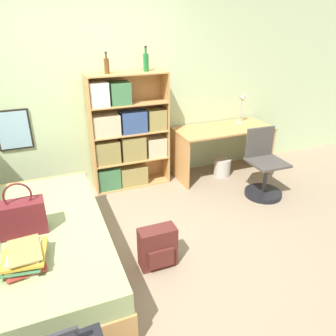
{
  "coord_description": "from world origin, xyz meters",
  "views": [
    {
      "loc": [
        -0.51,
        -2.57,
        2.13
      ],
      "look_at": [
        0.62,
        0.2,
        0.75
      ],
      "focal_mm": 35.0,
      "sensor_mm": 36.0,
      "label": 1
    }
  ],
  "objects_px": {
    "bookcase": "(126,137)",
    "waste_bin": "(222,167)",
    "bottle_green": "(107,65)",
    "book_stack_on_bed": "(24,257)",
    "desk": "(223,141)",
    "handbag": "(22,217)",
    "bottle_brown": "(146,62)",
    "bed": "(44,250)",
    "desk_chair": "(263,175)",
    "backpack": "(158,248)",
    "desk_lamp": "(243,102)"
  },
  "relations": [
    {
      "from": "desk_lamp",
      "to": "waste_bin",
      "type": "bearing_deg",
      "value": -156.44
    },
    {
      "from": "desk",
      "to": "backpack",
      "type": "bearing_deg",
      "value": -135.79
    },
    {
      "from": "bookcase",
      "to": "bottle_brown",
      "type": "xyz_separation_m",
      "value": [
        0.31,
        0.01,
        0.94
      ]
    },
    {
      "from": "desk",
      "to": "waste_bin",
      "type": "height_order",
      "value": "desk"
    },
    {
      "from": "backpack",
      "to": "waste_bin",
      "type": "bearing_deg",
      "value": 43.31
    },
    {
      "from": "bottle_brown",
      "to": "bookcase",
      "type": "bearing_deg",
      "value": -178.31
    },
    {
      "from": "backpack",
      "to": "desk_lamp",
      "type": "bearing_deg",
      "value": 40.24
    },
    {
      "from": "handbag",
      "to": "backpack",
      "type": "distance_m",
      "value": 1.2
    },
    {
      "from": "bed",
      "to": "waste_bin",
      "type": "xyz_separation_m",
      "value": [
        2.52,
        1.16,
        -0.11
      ]
    },
    {
      "from": "handbag",
      "to": "backpack",
      "type": "relative_size",
      "value": 1.17
    },
    {
      "from": "bottle_green",
      "to": "book_stack_on_bed",
      "type": "bearing_deg",
      "value": -120.58
    },
    {
      "from": "bottle_brown",
      "to": "desk_lamp",
      "type": "relative_size",
      "value": 0.65
    },
    {
      "from": "bottle_brown",
      "to": "book_stack_on_bed",
      "type": "bearing_deg",
      "value": -130.53
    },
    {
      "from": "bookcase",
      "to": "bottle_green",
      "type": "relative_size",
      "value": 6.07
    },
    {
      "from": "handbag",
      "to": "bottle_brown",
      "type": "distance_m",
      "value": 2.35
    },
    {
      "from": "handbag",
      "to": "book_stack_on_bed",
      "type": "distance_m",
      "value": 0.43
    },
    {
      "from": "bed",
      "to": "desk",
      "type": "relative_size",
      "value": 1.47
    },
    {
      "from": "backpack",
      "to": "waste_bin",
      "type": "relative_size",
      "value": 1.57
    },
    {
      "from": "bed",
      "to": "backpack",
      "type": "distance_m",
      "value": 1.02
    },
    {
      "from": "handbag",
      "to": "book_stack_on_bed",
      "type": "bearing_deg",
      "value": -90.03
    },
    {
      "from": "bottle_brown",
      "to": "backpack",
      "type": "height_order",
      "value": "bottle_brown"
    },
    {
      "from": "bookcase",
      "to": "desk_lamp",
      "type": "height_order",
      "value": "bookcase"
    },
    {
      "from": "bottle_green",
      "to": "desk",
      "type": "xyz_separation_m",
      "value": [
        1.56,
        -0.16,
        -1.1
      ]
    },
    {
      "from": "book_stack_on_bed",
      "to": "bookcase",
      "type": "relative_size",
      "value": 0.25
    },
    {
      "from": "handbag",
      "to": "bottle_brown",
      "type": "bearing_deg",
      "value": 42.06
    },
    {
      "from": "handbag",
      "to": "bottle_green",
      "type": "bearing_deg",
      "value": 52.54
    },
    {
      "from": "handbag",
      "to": "waste_bin",
      "type": "relative_size",
      "value": 1.83
    },
    {
      "from": "handbag",
      "to": "desk_chair",
      "type": "xyz_separation_m",
      "value": [
        2.83,
        0.51,
        -0.36
      ]
    },
    {
      "from": "bookcase",
      "to": "waste_bin",
      "type": "xyz_separation_m",
      "value": [
        1.37,
        -0.22,
        -0.57
      ]
    },
    {
      "from": "desk",
      "to": "desk_chair",
      "type": "relative_size",
      "value": 1.59
    },
    {
      "from": "bed",
      "to": "handbag",
      "type": "height_order",
      "value": "handbag"
    },
    {
      "from": "bottle_brown",
      "to": "handbag",
      "type": "bearing_deg",
      "value": -137.94
    },
    {
      "from": "desk",
      "to": "desk_lamp",
      "type": "bearing_deg",
      "value": 15.52
    },
    {
      "from": "bed",
      "to": "bookcase",
      "type": "relative_size",
      "value": 1.34
    },
    {
      "from": "desk_lamp",
      "to": "desk_chair",
      "type": "height_order",
      "value": "desk_lamp"
    },
    {
      "from": "backpack",
      "to": "desk",
      "type": "bearing_deg",
      "value": 44.21
    },
    {
      "from": "bottle_green",
      "to": "backpack",
      "type": "relative_size",
      "value": 0.62
    },
    {
      "from": "handbag",
      "to": "desk_lamp",
      "type": "height_order",
      "value": "desk_lamp"
    },
    {
      "from": "bottle_green",
      "to": "desk",
      "type": "relative_size",
      "value": 0.18
    },
    {
      "from": "book_stack_on_bed",
      "to": "desk_lamp",
      "type": "xyz_separation_m",
      "value": [
        3.01,
        1.78,
        0.48
      ]
    },
    {
      "from": "waste_bin",
      "to": "desk_lamp",
      "type": "bearing_deg",
      "value": 23.56
    },
    {
      "from": "backpack",
      "to": "bottle_brown",
      "type": "bearing_deg",
      "value": 73.75
    },
    {
      "from": "backpack",
      "to": "handbag",
      "type": "bearing_deg",
      "value": 166.27
    },
    {
      "from": "desk",
      "to": "desk_chair",
      "type": "distance_m",
      "value": 0.81
    },
    {
      "from": "bed",
      "to": "handbag",
      "type": "bearing_deg",
      "value": -163.49
    },
    {
      "from": "bookcase",
      "to": "bottle_green",
      "type": "bearing_deg",
      "value": 177.64
    },
    {
      "from": "waste_bin",
      "to": "desk",
      "type": "bearing_deg",
      "value": 75.37
    },
    {
      "from": "desk_lamp",
      "to": "waste_bin",
      "type": "relative_size",
      "value": 1.81
    },
    {
      "from": "handbag",
      "to": "waste_bin",
      "type": "bearing_deg",
      "value": 24.4
    },
    {
      "from": "desk",
      "to": "book_stack_on_bed",
      "type": "bearing_deg",
      "value": -147.64
    }
  ]
}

